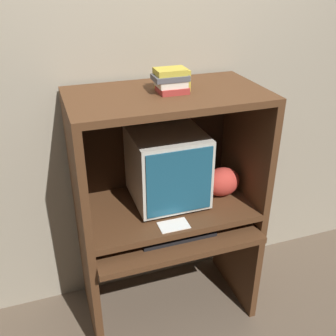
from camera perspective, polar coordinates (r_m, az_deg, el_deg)
wall_back at (r=2.32m, az=-2.87°, el=9.89°), size 6.00×0.06×2.60m
desk_base at (r=2.43m, az=0.23°, el=-12.70°), size 1.00×0.62×0.68m
desk_monitor_shelf at (r=2.27m, az=-0.12°, el=-5.78°), size 1.00×0.56×0.11m
hutch_upper at (r=2.08m, az=-0.44°, el=5.28°), size 1.00×0.56×0.66m
crt_monitor at (r=2.19m, az=-0.12°, el=0.23°), size 0.39×0.41×0.42m
keyboard at (r=2.18m, az=1.30°, el=-9.46°), size 0.41×0.16×0.03m
mouse at (r=2.26m, az=7.73°, el=-8.15°), size 0.07×0.05×0.03m
snack_bag at (r=2.32m, az=7.87°, el=-1.99°), size 0.21×0.16×0.17m
book_stack at (r=1.96m, az=0.42°, el=12.55°), size 0.17×0.13×0.12m
paper_card at (r=2.08m, az=0.83°, el=-8.31°), size 0.16×0.10×0.00m
storage_box at (r=2.00m, az=0.60°, el=12.72°), size 0.15×0.13×0.11m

